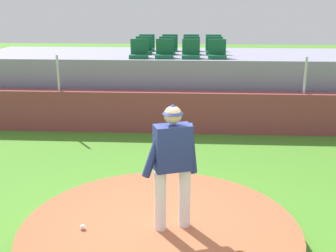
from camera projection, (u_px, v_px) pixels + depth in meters
The scene contains 20 objects.
ground_plane at pixel (160, 242), 5.86m from camera, with size 60.00×60.00×0.00m, color #468326.
pitchers_mound at pixel (160, 234), 5.83m from camera, with size 3.87×3.87×0.25m, color #A45737.
pitcher at pixel (173, 158), 5.49m from camera, with size 0.75×0.40×1.74m.
baseball at pixel (83, 227), 5.69m from camera, with size 0.07×0.07×0.07m, color white.
brick_barrier at pixel (176, 112), 10.80m from camera, with size 12.15×0.40×1.05m, color brown.
fence_post_left at pixel (58, 73), 10.70m from camera, with size 0.06×0.06×0.91m, color silver.
fence_post_right at pixel (305, 75), 10.34m from camera, with size 0.06×0.06×0.91m, color silver.
bleacher_platform at pixel (179, 83), 12.74m from camera, with size 11.78×3.34×1.78m, color gray.
stadium_chair_0 at pixel (139, 52), 11.39m from camera, with size 0.48×0.44×0.50m.
stadium_chair_1 at pixel (165, 52), 11.37m from camera, with size 0.48×0.44×0.50m.
stadium_chair_2 at pixel (191, 52), 11.32m from camera, with size 0.48×0.44×0.50m.
stadium_chair_3 at pixel (217, 52), 11.31m from camera, with size 0.48×0.44×0.50m.
stadium_chair_4 at pixel (144, 49), 12.28m from camera, with size 0.48×0.44×0.50m.
stadium_chair_5 at pixel (167, 49), 12.23m from camera, with size 0.48×0.44×0.50m.
stadium_chair_6 at pixel (191, 49), 12.19m from camera, with size 0.48×0.44×0.50m.
stadium_chair_7 at pixel (214, 49), 12.17m from camera, with size 0.48×0.44×0.50m.
stadium_chair_8 at pixel (147, 46), 13.10m from camera, with size 0.48×0.44×0.50m.
stadium_chair_9 at pixel (170, 46), 13.08m from camera, with size 0.48×0.44×0.50m.
stadium_chair_10 at pixel (191, 46), 13.05m from camera, with size 0.48×0.44×0.50m.
stadium_chair_11 at pixel (213, 46), 13.02m from camera, with size 0.48×0.44×0.50m.
Camera 1 is at (0.43, -5.15, 3.20)m, focal length 44.85 mm.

